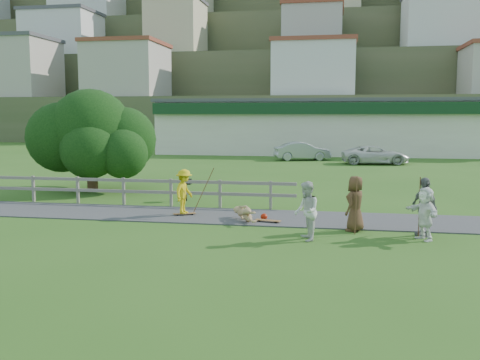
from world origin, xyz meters
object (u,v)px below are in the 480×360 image
(bbq, at_px, (186,190))
(skater_rider, at_px, (184,194))
(spectator_c, at_px, (355,204))
(spectator_d, at_px, (425,214))
(tree, at_px, (92,154))
(skater_fallen, at_px, (245,213))
(spectator_b, at_px, (424,207))
(spectator_a, at_px, (306,211))
(car_silver, at_px, (302,151))
(car_white, at_px, (375,155))

(bbq, bearing_deg, skater_rider, -78.31)
(spectator_c, bearing_deg, spectator_d, 92.91)
(skater_rider, bearing_deg, tree, 59.00)
(skater_fallen, distance_m, spectator_b, 5.79)
(tree, height_order, bbq, tree)
(skater_fallen, relative_size, spectator_a, 0.92)
(spectator_a, height_order, car_silver, spectator_a)
(car_silver, height_order, bbq, car_silver)
(spectator_c, bearing_deg, tree, -93.14)
(spectator_d, xyz_separation_m, car_silver, (-5.30, 27.23, -0.05))
(skater_fallen, distance_m, spectator_c, 3.77)
(spectator_c, bearing_deg, spectator_b, 107.41)
(spectator_d, relative_size, bbq, 1.67)
(spectator_d, distance_m, car_white, 24.69)
(skater_rider, bearing_deg, bbq, 26.00)
(spectator_a, bearing_deg, skater_fallen, -150.42)
(spectator_c, relative_size, spectator_d, 1.11)
(car_white, bearing_deg, spectator_a, 165.69)
(spectator_a, distance_m, tree, 13.79)
(skater_fallen, distance_m, car_silver, 25.52)
(car_white, distance_m, bbq, 21.08)
(spectator_d, bearing_deg, skater_fallen, -131.89)
(bbq, bearing_deg, spectator_c, -38.36)
(spectator_b, distance_m, car_silver, 27.23)
(skater_rider, xyz_separation_m, spectator_c, (5.96, -1.47, 0.07))
(spectator_a, distance_m, spectator_b, 3.64)
(spectator_a, xyz_separation_m, bbq, (-5.43, 6.35, -0.40))
(skater_rider, relative_size, car_silver, 0.36)
(skater_fallen, bearing_deg, spectator_d, -46.74)
(car_silver, height_order, tree, tree)
(spectator_c, xyz_separation_m, car_silver, (-3.35, 26.36, -0.14))
(car_silver, distance_m, bbq, 21.84)
(skater_rider, relative_size, skater_fallen, 1.01)
(skater_fallen, height_order, spectator_b, spectator_b)
(spectator_a, distance_m, car_white, 25.63)
(skater_fallen, distance_m, spectator_a, 3.30)
(bbq, bearing_deg, skater_fallen, -54.23)
(spectator_a, relative_size, spectator_b, 0.97)
(skater_fallen, distance_m, spectator_d, 5.86)
(car_white, bearing_deg, spectator_d, 173.25)
(spectator_c, relative_size, tree, 0.27)
(spectator_a, height_order, spectator_c, spectator_c)
(skater_rider, height_order, spectator_c, spectator_c)
(spectator_d, bearing_deg, car_silver, 166.15)
(skater_fallen, bearing_deg, spectator_a, -77.04)
(car_silver, relative_size, tree, 0.70)
(spectator_c, relative_size, bbq, 1.86)
(skater_fallen, height_order, car_white, car_white)
(spectator_c, xyz_separation_m, tree, (-12.17, 7.05, 0.90))
(spectator_a, bearing_deg, spectator_b, 96.37)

